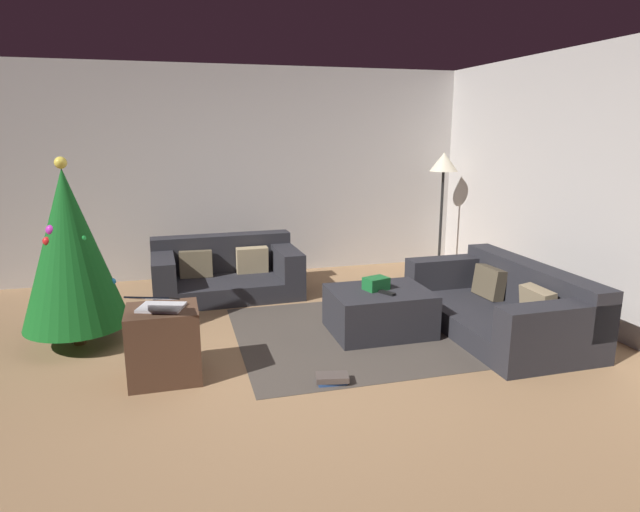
{
  "coord_description": "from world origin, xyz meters",
  "views": [
    {
      "loc": [
        -0.66,
        -3.77,
        1.84
      ],
      "look_at": [
        0.56,
        0.69,
        0.75
      ],
      "focal_mm": 30.3,
      "sensor_mm": 36.0,
      "label": 1
    }
  ],
  "objects_px": {
    "ottoman": "(379,311)",
    "laptop": "(158,304)",
    "couch_left": "(225,272)",
    "book_stack": "(332,379)",
    "tv_remote": "(387,293)",
    "side_table": "(164,344)",
    "corner_lamp": "(443,171)",
    "couch_right": "(504,305)",
    "gift_box": "(376,284)",
    "christmas_tree": "(70,249)"
  },
  "relations": [
    {
      "from": "ottoman",
      "to": "laptop",
      "type": "xyz_separation_m",
      "value": [
        -1.92,
        -0.53,
        0.41
      ]
    },
    {
      "from": "couch_left",
      "to": "book_stack",
      "type": "relative_size",
      "value": 6.19
    },
    {
      "from": "tv_remote",
      "to": "side_table",
      "type": "height_order",
      "value": "side_table"
    },
    {
      "from": "book_stack",
      "to": "corner_lamp",
      "type": "xyz_separation_m",
      "value": [
        2.34,
        2.84,
        1.28
      ]
    },
    {
      "from": "couch_left",
      "to": "ottoman",
      "type": "distance_m",
      "value": 2.03
    },
    {
      "from": "ottoman",
      "to": "corner_lamp",
      "type": "xyz_separation_m",
      "value": [
        1.62,
        1.95,
        1.11
      ]
    },
    {
      "from": "laptop",
      "to": "side_table",
      "type": "bearing_deg",
      "value": 71.12
    },
    {
      "from": "couch_right",
      "to": "tv_remote",
      "type": "bearing_deg",
      "value": 82.78
    },
    {
      "from": "couch_left",
      "to": "gift_box",
      "type": "height_order",
      "value": "couch_left"
    },
    {
      "from": "corner_lamp",
      "to": "gift_box",
      "type": "bearing_deg",
      "value": -130.62
    },
    {
      "from": "laptop",
      "to": "gift_box",
      "type": "bearing_deg",
      "value": 16.48
    },
    {
      "from": "laptop",
      "to": "book_stack",
      "type": "distance_m",
      "value": 1.38
    },
    {
      "from": "laptop",
      "to": "corner_lamp",
      "type": "distance_m",
      "value": 4.39
    },
    {
      "from": "tv_remote",
      "to": "gift_box",
      "type": "bearing_deg",
      "value": 75.97
    },
    {
      "from": "side_table",
      "to": "laptop",
      "type": "relative_size",
      "value": 1.2
    },
    {
      "from": "side_table",
      "to": "corner_lamp",
      "type": "xyz_separation_m",
      "value": [
        3.53,
        2.43,
        1.04
      ]
    },
    {
      "from": "ottoman",
      "to": "tv_remote",
      "type": "height_order",
      "value": "tv_remote"
    },
    {
      "from": "side_table",
      "to": "book_stack",
      "type": "relative_size",
      "value": 2.11
    },
    {
      "from": "christmas_tree",
      "to": "side_table",
      "type": "bearing_deg",
      "value": -50.83
    },
    {
      "from": "couch_right",
      "to": "christmas_tree",
      "type": "relative_size",
      "value": 1.16
    },
    {
      "from": "christmas_tree",
      "to": "laptop",
      "type": "xyz_separation_m",
      "value": [
        0.71,
        -0.95,
        -0.25
      ]
    },
    {
      "from": "gift_box",
      "to": "corner_lamp",
      "type": "relative_size",
      "value": 0.14
    },
    {
      "from": "ottoman",
      "to": "corner_lamp",
      "type": "height_order",
      "value": "corner_lamp"
    },
    {
      "from": "couch_left",
      "to": "christmas_tree",
      "type": "xyz_separation_m",
      "value": [
        -1.39,
        -1.18,
        0.6
      ]
    },
    {
      "from": "gift_box",
      "to": "book_stack",
      "type": "height_order",
      "value": "gift_box"
    },
    {
      "from": "book_stack",
      "to": "ottoman",
      "type": "bearing_deg",
      "value": 50.97
    },
    {
      "from": "couch_right",
      "to": "book_stack",
      "type": "bearing_deg",
      "value": 108.09
    },
    {
      "from": "couch_left",
      "to": "couch_right",
      "type": "distance_m",
      "value": 3.03
    },
    {
      "from": "couch_right",
      "to": "ottoman",
      "type": "height_order",
      "value": "couch_right"
    },
    {
      "from": "gift_box",
      "to": "tv_remote",
      "type": "bearing_deg",
      "value": -74.38
    },
    {
      "from": "christmas_tree",
      "to": "corner_lamp",
      "type": "height_order",
      "value": "christmas_tree"
    },
    {
      "from": "side_table",
      "to": "tv_remote",
      "type": "bearing_deg",
      "value": 10.26
    },
    {
      "from": "laptop",
      "to": "book_stack",
      "type": "bearing_deg",
      "value": -16.23
    },
    {
      "from": "couch_right",
      "to": "laptop",
      "type": "distance_m",
      "value": 3.1
    },
    {
      "from": "ottoman",
      "to": "book_stack",
      "type": "relative_size",
      "value": 3.4
    },
    {
      "from": "gift_box",
      "to": "christmas_tree",
      "type": "height_order",
      "value": "christmas_tree"
    },
    {
      "from": "corner_lamp",
      "to": "ottoman",
      "type": "bearing_deg",
      "value": -129.75
    },
    {
      "from": "ottoman",
      "to": "tv_remote",
      "type": "relative_size",
      "value": 5.59
    },
    {
      "from": "couch_left",
      "to": "christmas_tree",
      "type": "relative_size",
      "value": 1.0
    },
    {
      "from": "laptop",
      "to": "couch_right",
      "type": "bearing_deg",
      "value": 5.02
    },
    {
      "from": "laptop",
      "to": "book_stack",
      "type": "height_order",
      "value": "laptop"
    },
    {
      "from": "ottoman",
      "to": "laptop",
      "type": "relative_size",
      "value": 1.94
    },
    {
      "from": "couch_left",
      "to": "gift_box",
      "type": "relative_size",
      "value": 7.71
    },
    {
      "from": "christmas_tree",
      "to": "book_stack",
      "type": "xyz_separation_m",
      "value": [
        1.92,
        -1.31,
        -0.82
      ]
    },
    {
      "from": "gift_box",
      "to": "side_table",
      "type": "height_order",
      "value": "side_table"
    },
    {
      "from": "side_table",
      "to": "laptop",
      "type": "bearing_deg",
      "value": -108.88
    },
    {
      "from": "christmas_tree",
      "to": "laptop",
      "type": "distance_m",
      "value": 1.22
    },
    {
      "from": "christmas_tree",
      "to": "side_table",
      "type": "relative_size",
      "value": 2.92
    },
    {
      "from": "laptop",
      "to": "book_stack",
      "type": "xyz_separation_m",
      "value": [
        1.21,
        -0.35,
        -0.58
      ]
    },
    {
      "from": "ottoman",
      "to": "couch_left",
      "type": "bearing_deg",
      "value": 127.93
    }
  ]
}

